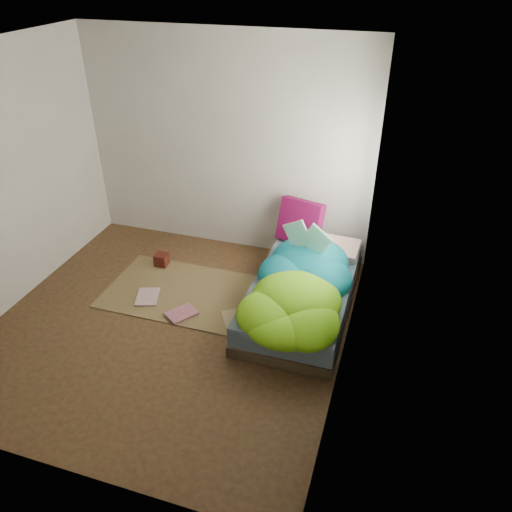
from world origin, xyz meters
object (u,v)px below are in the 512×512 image
(floor_book_a, at_px, (137,297))
(floor_book_b, at_px, (176,308))
(bed, at_px, (303,293))
(pillow_magenta, at_px, (300,222))
(open_book, at_px, (307,229))
(wooden_box, at_px, (162,260))

(floor_book_a, height_order, floor_book_b, floor_book_b)
(bed, relative_size, floor_book_b, 6.66)
(pillow_magenta, xyz_separation_m, floor_book_a, (-1.53, -1.21, -0.57))
(open_book, xyz_separation_m, wooden_box, (-1.76, 0.05, -0.73))
(pillow_magenta, relative_size, floor_book_a, 1.54)
(pillow_magenta, distance_m, floor_book_a, 2.03)
(wooden_box, bearing_deg, pillow_magenta, 18.30)
(open_book, relative_size, floor_book_a, 1.38)
(wooden_box, height_order, floor_book_b, wooden_box)
(open_book, bearing_deg, floor_book_b, -134.22)
(open_book, distance_m, wooden_box, 1.90)
(bed, distance_m, open_book, 0.68)
(bed, xyz_separation_m, wooden_box, (-1.80, 0.26, -0.08))
(bed, height_order, floor_book_a, bed)
(bed, distance_m, wooden_box, 1.82)
(open_book, relative_size, floor_book_b, 1.49)
(open_book, height_order, wooden_box, open_book)
(floor_book_b, bearing_deg, bed, 56.49)
(wooden_box, relative_size, floor_book_b, 0.48)
(open_book, bearing_deg, floor_book_a, -143.45)
(bed, relative_size, open_book, 4.47)
(bed, height_order, pillow_magenta, pillow_magenta)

